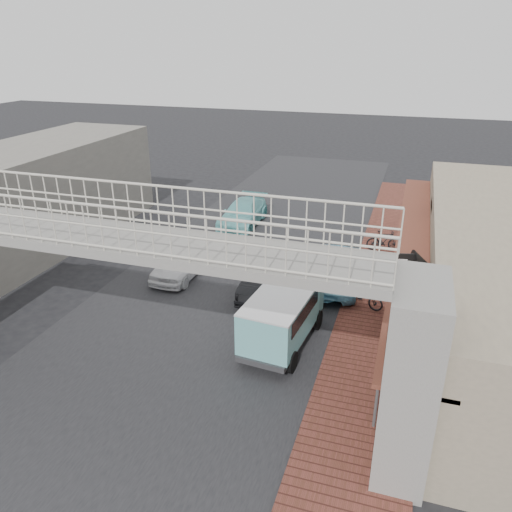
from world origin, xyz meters
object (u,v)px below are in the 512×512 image
Objects in this scene: street_clock at (408,344)px; arrow_sign at (420,269)px; dark_sedan at (270,275)px; angkot_far at (243,213)px; motorcycle_near at (362,296)px; angkot_van at (282,313)px; motorcycle_far at (384,241)px; white_hatchback at (182,260)px; angkot_curb at (332,266)px.

street_clock is 4.18m from arrow_sign.
street_clock is at bearing -48.40° from dark_sedan.
dark_sedan reaches higher than angkot_far.
motorcycle_near is (7.64, -7.76, -0.13)m from angkot_far.
angkot_van is 4.77m from arrow_sign.
street_clock is (5.58, -6.38, 1.77)m from dark_sedan.
white_hatchback is at bearing 108.38° from motorcycle_far.
angkot_van is at bearing -65.02° from angkot_far.
angkot_far reaches higher than motorcycle_near.
angkot_far is 8.16m from motorcycle_far.
dark_sedan is (4.20, -0.38, 0.05)m from white_hatchback.
arrow_sign is at bearing 176.77° from motorcycle_far.
dark_sedan is 1.32× the size of arrow_sign.
white_hatchback is 6.63m from angkot_curb.
dark_sedan reaches higher than motorcycle_near.
angkot_far is 10.89m from motorcycle_near.
angkot_curb reaches higher than white_hatchback.
motorcycle_near is at bearing 162.46° from motorcycle_far.
arrow_sign is (4.24, 1.54, 1.56)m from angkot_van.
street_clock is at bearing -27.37° from angkot_van.
angkot_far is 2.71× the size of motorcycle_near.
angkot_van is 4.99m from street_clock.
angkot_curb is 5.66m from arrow_sign.
arrow_sign is at bearing 128.61° from angkot_curb.
motorcycle_far is (1.93, 4.03, -0.12)m from angkot_curb.
arrow_sign is (1.55, -7.98, 2.20)m from motorcycle_far.
angkot_van reaches higher than angkot_far.
street_clock is (4.06, -2.63, 1.24)m from angkot_van.
motorcycle_far is at bearing 79.78° from angkot_van.
angkot_far is 12.37m from angkot_van.
street_clock is at bearing -56.26° from angkot_far.
angkot_van is 1.45× the size of street_clock.
dark_sedan is 7.14m from motorcycle_far.
motorcycle_near is 0.60× the size of street_clock.
motorcycle_near is at bearing -4.86° from dark_sedan.
street_clock reaches higher than motorcycle_near.
angkot_curb is 5.56m from angkot_van.
arrow_sign is (3.48, -3.95, 2.08)m from angkot_curb.
white_hatchback is at bearing 175.24° from dark_sedan.
white_hatchback is 0.91× the size of dark_sedan.
dark_sedan is at bearing -63.40° from angkot_far.
street_clock reaches higher than angkot_far.
motorcycle_far is at bearing -12.03° from angkot_far.
arrow_sign is at bearing 25.45° from angkot_van.
dark_sedan is 8.31m from angkot_far.
motorcycle_near is at bearing -4.52° from white_hatchback.
white_hatchback is at bearing 100.83° from motorcycle_near.
white_hatchback is 9.99m from motorcycle_far.
white_hatchback is 2.32× the size of motorcycle_near.
arrow_sign reaches higher than angkot_van.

